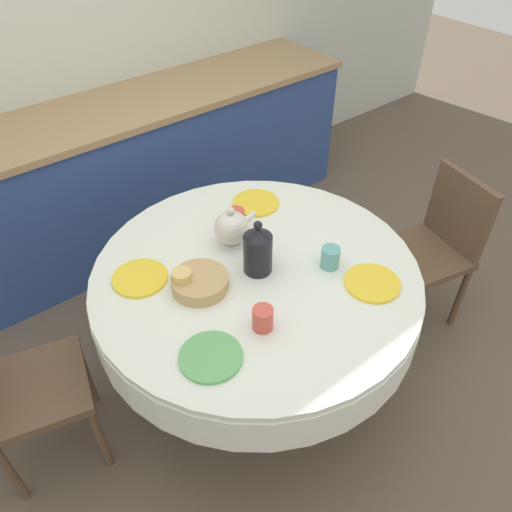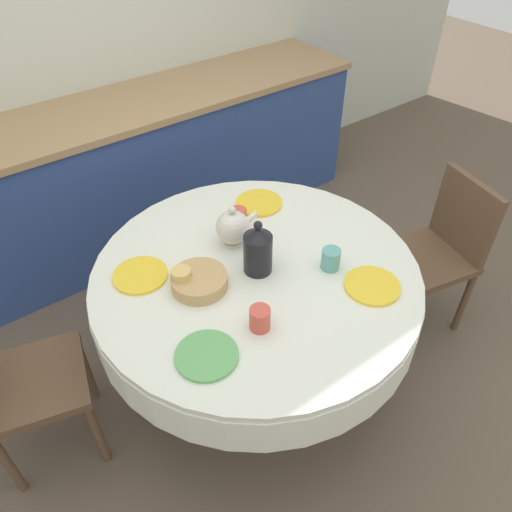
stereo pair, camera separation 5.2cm
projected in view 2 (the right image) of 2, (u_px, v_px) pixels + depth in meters
ground_plane at (256, 373)px, 2.58m from camera, size 12.00×12.00×0.00m
wall_back at (70, 24)px, 2.78m from camera, size 7.00×0.05×2.60m
kitchen_counter at (122, 178)px, 3.12m from camera, size 3.24×0.64×0.93m
dining_table at (256, 290)px, 2.18m from camera, size 1.40×1.40×0.72m
chair_left at (439, 248)px, 2.57m from camera, size 0.48×0.48×0.87m
chair_right at (12, 380)px, 1.96m from camera, size 0.49×0.49×0.87m
plate_near_left at (207, 355)px, 1.76m from camera, size 0.23×0.23×0.01m
cup_near_left at (260, 319)px, 1.84m from camera, size 0.08×0.08×0.09m
plate_near_right at (372, 286)px, 2.02m from camera, size 0.23×0.23×0.01m
cup_near_right at (331, 259)px, 2.09m from camera, size 0.08×0.08×0.09m
plate_far_left at (140, 275)px, 2.07m from camera, size 0.23×0.23×0.01m
cup_far_left at (182, 279)px, 2.00m from camera, size 0.08×0.08×0.09m
plate_far_right at (259, 203)px, 2.46m from camera, size 0.23×0.23×0.01m
cup_far_right at (238, 218)px, 2.30m from camera, size 0.08×0.08×0.09m
coffee_carafe at (259, 251)px, 2.03m from camera, size 0.12×0.12×0.25m
teapot at (233, 227)px, 2.18m from camera, size 0.21×0.15×0.20m
bread_basket at (199, 281)px, 2.01m from camera, size 0.23×0.23×0.06m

